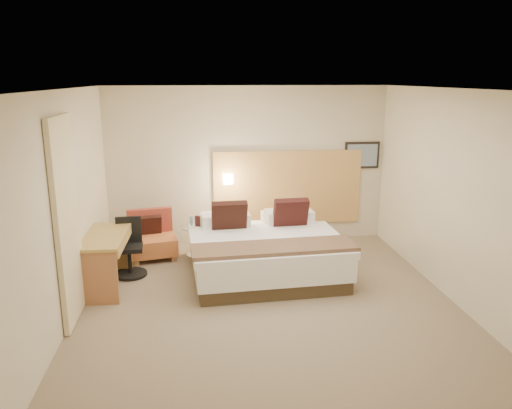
{
  "coord_description": "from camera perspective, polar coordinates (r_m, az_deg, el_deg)",
  "views": [
    {
      "loc": [
        -0.83,
        -5.96,
        2.83
      ],
      "look_at": [
        -0.05,
        0.79,
        1.09
      ],
      "focal_mm": 35.0,
      "sensor_mm": 36.0,
      "label": 1
    }
  ],
  "objects": [
    {
      "name": "curtain",
      "position": [
        6.13,
        -20.78,
        -1.86
      ],
      "size": [
        0.06,
        0.9,
        2.42
      ],
      "primitive_type": "cube",
      "color": "beige",
      "rests_on": "wall_left"
    },
    {
      "name": "desk",
      "position": [
        7.12,
        -16.66,
        -4.58
      ],
      "size": [
        0.58,
        1.22,
        0.76
      ],
      "color": "#AE8944",
      "rests_on": "floor"
    },
    {
      "name": "headboard_panel",
      "position": [
        8.77,
        3.63,
        1.94
      ],
      "size": [
        2.6,
        0.04,
        1.3
      ],
      "primitive_type": "cube",
      "color": "tan",
      "rests_on": "wall_back"
    },
    {
      "name": "lamp_arm",
      "position": [
        8.56,
        -3.23,
        3.0
      ],
      "size": [
        0.02,
        0.12,
        0.02
      ],
      "primitive_type": "cylinder",
      "rotation": [
        1.57,
        0.0,
        0.0
      ],
      "color": "silver",
      "rests_on": "wall_back"
    },
    {
      "name": "floor",
      "position": [
        6.66,
        1.25,
        -10.92
      ],
      "size": [
        4.8,
        5.0,
        0.02
      ],
      "primitive_type": "cube",
      "color": "#796751",
      "rests_on": "ground"
    },
    {
      "name": "wall_front",
      "position": [
        3.85,
        6.47,
        -8.41
      ],
      "size": [
        4.8,
        0.02,
        2.7
      ],
      "primitive_type": "cube",
      "color": "beige",
      "rests_on": "floor"
    },
    {
      "name": "menu_folder",
      "position": [
        8.06,
        -6.56,
        -1.96
      ],
      "size": [
        0.12,
        0.08,
        0.19
      ],
      "primitive_type": "cube",
      "rotation": [
        0.0,
        0.0,
        -0.33
      ],
      "color": "#3B1918",
      "rests_on": "side_table"
    },
    {
      "name": "art_canvas",
      "position": [
        8.99,
        12.05,
        5.52
      ],
      "size": [
        0.54,
        0.01,
        0.39
      ],
      "primitive_type": "cube",
      "color": "gray",
      "rests_on": "wall_back"
    },
    {
      "name": "art_frame",
      "position": [
        9.01,
        12.01,
        5.54
      ],
      "size": [
        0.62,
        0.03,
        0.47
      ],
      "primitive_type": "cube",
      "color": "black",
      "rests_on": "wall_back"
    },
    {
      "name": "side_table",
      "position": [
        8.18,
        -6.95,
        -4.0
      ],
      "size": [
        0.55,
        0.55,
        0.48
      ],
      "color": "silver",
      "rests_on": "floor"
    },
    {
      "name": "bottle_b",
      "position": [
        8.13,
        -6.83,
        -1.89
      ],
      "size": [
        0.07,
        0.07,
        0.17
      ],
      "primitive_type": "cylinder",
      "rotation": [
        0.0,
        0.0,
        -0.33
      ],
      "color": "#8EABDC",
      "rests_on": "side_table"
    },
    {
      "name": "wall_right",
      "position": [
        6.95,
        21.42,
        1.02
      ],
      "size": [
        0.02,
        5.0,
        2.7
      ],
      "primitive_type": "cube",
      "color": "beige",
      "rests_on": "floor"
    },
    {
      "name": "wall_back",
      "position": [
        8.64,
        -0.96,
        4.48
      ],
      "size": [
        4.8,
        0.02,
        2.7
      ],
      "primitive_type": "cube",
      "color": "beige",
      "rests_on": "floor"
    },
    {
      "name": "ceiling",
      "position": [
        6.02,
        1.39,
        13.18
      ],
      "size": [
        4.8,
        5.0,
        0.02
      ],
      "primitive_type": "cube",
      "color": "white",
      "rests_on": "floor"
    },
    {
      "name": "bed",
      "position": [
        7.42,
        0.9,
        -5.26
      ],
      "size": [
        2.28,
        2.24,
        1.06
      ],
      "color": "#3F311F",
      "rests_on": "floor"
    },
    {
      "name": "wall_left",
      "position": [
        6.34,
        -20.79,
        -0.11
      ],
      "size": [
        0.02,
        5.0,
        2.7
      ],
      "primitive_type": "cube",
      "color": "beige",
      "rests_on": "floor"
    },
    {
      "name": "desk_chair",
      "position": [
        7.55,
        -14.25,
        -5.31
      ],
      "size": [
        0.51,
        0.51,
        0.84
      ],
      "color": "black",
      "rests_on": "floor"
    },
    {
      "name": "lamp_shade",
      "position": [
        8.5,
        -3.21,
        2.92
      ],
      "size": [
        0.15,
        0.15,
        0.15
      ],
      "primitive_type": "cube",
      "color": "#FFEDC6",
      "rests_on": "wall_back"
    },
    {
      "name": "lounge_chair",
      "position": [
        8.21,
        -11.79,
        -3.9
      ],
      "size": [
        0.83,
        0.76,
        0.76
      ],
      "color": "tan",
      "rests_on": "floor"
    },
    {
      "name": "bottle_a",
      "position": [
        8.14,
        -7.4,
        -1.89
      ],
      "size": [
        0.07,
        0.07,
        0.17
      ],
      "primitive_type": "cylinder",
      "rotation": [
        0.0,
        0.0,
        -0.33
      ],
      "color": "#7CABBF",
      "rests_on": "side_table"
    }
  ]
}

